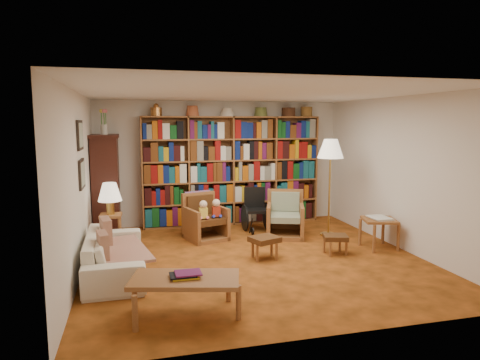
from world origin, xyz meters
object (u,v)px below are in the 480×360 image
object	(u,v)px
floor_lamp	(330,153)
footstool_a	(265,241)
side_table_papers	(379,223)
sofa	(115,253)
footstool_b	(335,239)
side_table_lamp	(111,225)
wheelchair	(256,211)
coffee_table	(185,282)
armchair_sage	(283,219)
armchair_leather	(205,220)

from	to	relation	value
floor_lamp	footstool_a	bearing A→B (deg)	-146.67
footstool_a	side_table_papers	bearing A→B (deg)	2.03
sofa	footstool_b	world-z (taller)	sofa
side_table_lamp	wheelchair	bearing A→B (deg)	12.59
side_table_papers	wheelchair	bearing A→B (deg)	134.56
coffee_table	armchair_sage	bearing A→B (deg)	52.91
footstool_b	wheelchair	bearing A→B (deg)	113.83
side_table_lamp	footstool_b	xyz separation A→B (m)	(3.45, -1.19, -0.15)
footstool_a	armchair_leather	bearing A→B (deg)	116.11
armchair_sage	footstool_a	bearing A→B (deg)	-121.46
sofa	armchair_sage	distance (m)	3.22
side_table_papers	footstool_a	bearing A→B (deg)	-177.97
sofa	armchair_leather	world-z (taller)	armchair_leather
wheelchair	footstool_a	xyz separation A→B (m)	(-0.37, -1.73, -0.09)
armchair_sage	side_table_papers	xyz separation A→B (m)	(1.26, -1.15, 0.11)
footstool_a	footstool_b	world-z (taller)	footstool_a
sofa	side_table_lamp	bearing A→B (deg)	3.77
armchair_leather	coffee_table	distance (m)	3.12
side_table_lamp	wheelchair	world-z (taller)	wheelchair
footstool_a	coffee_table	distance (m)	2.16
sofa	footstool_a	world-z (taller)	sofa
footstool_b	coffee_table	distance (m)	3.02
footstool_b	armchair_leather	bearing A→B (deg)	141.81
wheelchair	side_table_papers	distance (m)	2.33
armchair_sage	floor_lamp	xyz separation A→B (m)	(0.81, -0.20, 1.22)
footstool_a	footstool_b	size ratio (longest dim) A/B	1.15
side_table_lamp	side_table_papers	xyz separation A→B (m)	(4.30, -1.07, 0.02)
footstool_b	footstool_a	bearing A→B (deg)	177.46
sofa	armchair_leather	size ratio (longest dim) A/B	2.27
side_table_papers	footstool_b	size ratio (longest dim) A/B	1.45
floor_lamp	side_table_papers	world-z (taller)	floor_lamp
sofa	wheelchair	world-z (taller)	wheelchair
side_table_papers	footstool_a	size ratio (longest dim) A/B	1.26
sofa	coffee_table	distance (m)	1.73
armchair_leather	footstool_a	distance (m)	1.56
wheelchair	sofa	bearing A→B (deg)	-144.53
footstool_b	side_table_lamp	bearing A→B (deg)	161.00
armchair_sage	footstool_a	distance (m)	1.43
side_table_papers	footstool_a	world-z (taller)	side_table_papers
sofa	side_table_papers	bearing A→B (deg)	-88.61
footstool_a	coffee_table	world-z (taller)	coffee_table
sofa	footstool_a	xyz separation A→B (m)	(2.20, 0.09, 0.00)
armchair_sage	footstool_b	distance (m)	1.34
sofa	armchair_sage	bearing A→B (deg)	-66.77
footstool_a	coffee_table	bearing A→B (deg)	-130.82
footstool_b	floor_lamp	bearing A→B (deg)	69.54
sofa	footstool_b	xyz separation A→B (m)	(3.35, 0.04, -0.03)
armchair_sage	coffee_table	bearing A→B (deg)	-127.09
wheelchair	footstool_b	distance (m)	1.95
side_table_papers	coffee_table	world-z (taller)	side_table_papers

